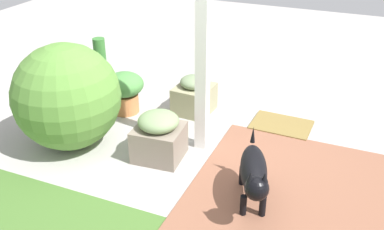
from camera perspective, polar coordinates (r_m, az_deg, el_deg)
name	(u,v)px	position (r m, az deg, el deg)	size (l,w,h in m)	color
ground_plane	(213,155)	(4.37, 2.69, -5.19)	(12.00, 12.00, 0.00)	#A9A4A0
brick_path	(291,213)	(3.75, 12.65, -12.20)	(1.80, 2.40, 0.02)	brown
porch_pillar	(203,45)	(4.05, 1.41, 9.00)	(0.11, 0.11, 2.14)	white
stone_planter_nearest	(194,95)	(5.09, 0.28, 2.54)	(0.43, 0.46, 0.45)	gray
stone_planter_mid	(159,136)	(4.23, -4.27, -2.72)	(0.48, 0.45, 0.48)	gray
round_shrub	(67,97)	(4.48, -15.79, 2.29)	(1.05, 1.05, 1.05)	#538535
terracotta_pot_tall	(102,76)	(5.57, -11.50, 4.94)	(0.26, 0.26, 0.74)	#AC5041
terracotta_pot_broad	(124,90)	(5.11, -8.68, 3.24)	(0.45, 0.45, 0.48)	#C67845
dog	(254,173)	(3.60, 7.96, -7.39)	(0.42, 0.80, 0.55)	black
doormat	(281,125)	(4.95, 11.42, -1.29)	(0.63, 0.45, 0.03)	olive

